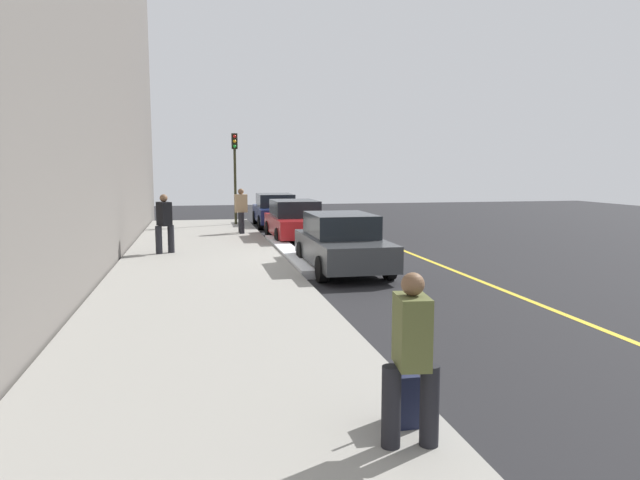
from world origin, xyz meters
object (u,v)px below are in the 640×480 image
(pedestrian_black_coat, at_px, (164,222))
(parked_car_red, at_px, (295,221))
(pedestrian_olive_coat, at_px, (411,355))
(parked_car_navy, at_px, (275,210))
(pedestrian_tan_coat, at_px, (241,209))
(traffic_light_pole, at_px, (235,163))
(parked_car_charcoal, at_px, (342,243))
(rolling_suitcase, at_px, (404,397))

(pedestrian_black_coat, bearing_deg, parked_car_red, 126.79)
(pedestrian_black_coat, height_order, pedestrian_olive_coat, pedestrian_black_coat)
(pedestrian_black_coat, bearing_deg, parked_car_navy, 153.29)
(pedestrian_black_coat, distance_m, pedestrian_tan_coat, 5.74)
(parked_car_red, distance_m, pedestrian_black_coat, 5.69)
(pedestrian_olive_coat, bearing_deg, traffic_light_pole, -179.58)
(parked_car_red, height_order, parked_car_charcoal, same)
(pedestrian_olive_coat, bearing_deg, pedestrian_tan_coat, -179.40)
(pedestrian_black_coat, height_order, pedestrian_tan_coat, pedestrian_black_coat)
(pedestrian_olive_coat, distance_m, pedestrian_tan_coat, 18.23)
(pedestrian_black_coat, xyz_separation_m, traffic_light_pole, (-8.92, 2.70, 1.85))
(pedestrian_black_coat, distance_m, traffic_light_pole, 9.50)
(pedestrian_black_coat, relative_size, traffic_light_pole, 0.43)
(parked_car_navy, bearing_deg, pedestrian_olive_coat, -4.37)
(parked_car_navy, relative_size, pedestrian_black_coat, 2.55)
(pedestrian_olive_coat, xyz_separation_m, pedestrian_tan_coat, (-18.23, -0.19, 0.07))
(pedestrian_tan_coat, height_order, traffic_light_pole, traffic_light_pole)
(parked_car_charcoal, height_order, rolling_suitcase, parked_car_charcoal)
(parked_car_red, bearing_deg, parked_car_charcoal, 1.13)
(parked_car_red, bearing_deg, pedestrian_olive_coat, -5.84)
(parked_car_navy, relative_size, pedestrian_olive_coat, 2.79)
(parked_car_charcoal, xyz_separation_m, traffic_light_pole, (-12.18, -1.99, 2.19))
(parked_car_red, xyz_separation_m, traffic_light_pole, (-5.52, -1.85, 2.19))
(parked_car_navy, relative_size, pedestrian_tan_coat, 2.57)
(parked_car_charcoal, xyz_separation_m, pedestrian_black_coat, (-3.25, -4.68, 0.34))
(parked_car_navy, xyz_separation_m, traffic_light_pole, (0.13, -1.86, 2.19))
(pedestrian_black_coat, bearing_deg, traffic_light_pole, 163.18)
(pedestrian_olive_coat, bearing_deg, parked_car_navy, 175.63)
(pedestrian_tan_coat, relative_size, rolling_suitcase, 1.97)
(pedestrian_olive_coat, relative_size, traffic_light_pole, 0.39)
(pedestrian_black_coat, xyz_separation_m, pedestrian_tan_coat, (-5.08, 2.67, -0.01))
(parked_car_charcoal, bearing_deg, pedestrian_black_coat, -124.80)
(parked_car_red, distance_m, pedestrian_tan_coat, 2.54)
(pedestrian_black_coat, bearing_deg, pedestrian_olive_coat, 12.26)
(parked_car_navy, xyz_separation_m, pedestrian_black_coat, (9.05, -4.55, 0.34))
(pedestrian_tan_coat, height_order, rolling_suitcase, pedestrian_tan_coat)
(parked_car_red, height_order, pedestrian_black_coat, pedestrian_black_coat)
(parked_car_navy, distance_m, traffic_light_pole, 2.88)
(pedestrian_olive_coat, bearing_deg, rolling_suitcase, 167.07)
(parked_car_red, height_order, rolling_suitcase, parked_car_red)
(parked_car_navy, xyz_separation_m, rolling_suitcase, (21.73, -1.59, -0.34))
(parked_car_navy, relative_size, rolling_suitcase, 5.08)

